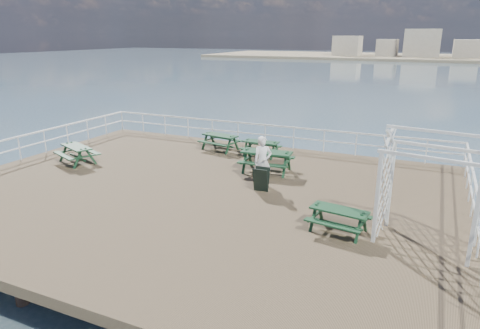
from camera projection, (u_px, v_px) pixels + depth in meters
name	position (u px, v px, depth m)	size (l,w,h in m)	color
ground	(196.00, 193.00, 15.37)	(18.00, 14.00, 0.30)	brown
sea_backdrop	(460.00, 55.00, 127.14)	(300.00, 300.00, 9.20)	#3E5868
railing	(225.00, 149.00, 17.33)	(17.77, 13.76, 1.10)	silver
picnic_table_a	(220.00, 139.00, 20.40)	(1.94, 1.67, 0.83)	#13351D
picnic_table_b	(267.00, 157.00, 17.09)	(2.10, 1.75, 0.96)	#13351D
picnic_table_c	(261.00, 145.00, 19.36)	(1.61, 1.31, 0.78)	#13351D
picnic_table_d	(77.00, 151.00, 18.31)	(2.13, 1.95, 0.84)	#13351D
picnic_table_e	(339.00, 215.00, 11.90)	(1.74, 1.48, 0.76)	#13351D
trellis_arbor	(429.00, 196.00, 10.93)	(2.65, 1.70, 3.07)	silver
sandwich_board	(261.00, 180.00, 15.01)	(0.54, 0.41, 0.87)	black
person	(263.00, 161.00, 15.44)	(0.67, 0.44, 1.83)	white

